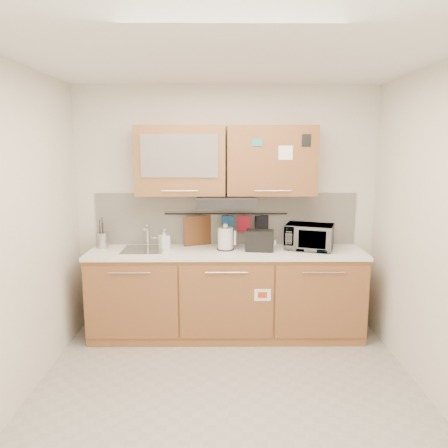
{
  "coord_description": "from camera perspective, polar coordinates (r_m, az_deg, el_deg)",
  "views": [
    {
      "loc": [
        -0.05,
        -3.17,
        1.98
      ],
      "look_at": [
        -0.02,
        1.05,
        1.22
      ],
      "focal_mm": 35.0,
      "sensor_mm": 36.0,
      "label": 1
    }
  ],
  "objects": [
    {
      "name": "upper_cabinets",
      "position": [
        4.49,
        0.21,
        8.3
      ],
      "size": [
        1.82,
        0.37,
        0.7
      ],
      "color": "#9C6B37",
      "rests_on": "wall_back"
    },
    {
      "name": "sink",
      "position": [
        4.57,
        -10.43,
        -3.31
      ],
      "size": [
        0.42,
        0.4,
        0.26
      ],
      "color": "silver",
      "rests_on": "countertop"
    },
    {
      "name": "oven_mitt",
      "position": [
        4.68,
        0.47,
        -0.18
      ],
      "size": [
        0.13,
        0.04,
        0.21
      ],
      "primitive_type": "cube",
      "rotation": [
        0.0,
        0.0,
        -0.07
      ],
      "color": "navy",
      "rests_on": "utensil_rail"
    },
    {
      "name": "cutting_board",
      "position": [
        4.71,
        -3.24,
        -1.52
      ],
      "size": [
        0.33,
        0.17,
        0.43
      ],
      "primitive_type": "cube",
      "rotation": [
        0.0,
        0.0,
        0.43
      ],
      "color": "brown",
      "rests_on": "utensil_rail"
    },
    {
      "name": "soap_bottle",
      "position": [
        4.59,
        -7.81,
        -1.91
      ],
      "size": [
        0.13,
        0.13,
        0.21
      ],
      "primitive_type": "imported",
      "rotation": [
        0.0,
        0.0,
        0.54
      ],
      "color": "#999999",
      "rests_on": "countertop"
    },
    {
      "name": "kettle",
      "position": [
        4.49,
        0.2,
        -1.99
      ],
      "size": [
        0.2,
        0.18,
        0.28
      ],
      "rotation": [
        0.0,
        0.0,
        -0.11
      ],
      "color": "silver",
      "rests_on": "countertop"
    },
    {
      "name": "utensil_crock",
      "position": [
        4.76,
        -15.61,
        -2.02
      ],
      "size": [
        0.16,
        0.16,
        0.32
      ],
      "rotation": [
        0.0,
        0.0,
        0.27
      ],
      "color": "#ABABAF",
      "rests_on": "countertop"
    },
    {
      "name": "utensil_rail",
      "position": [
        4.67,
        0.25,
        1.35
      ],
      "size": [
        1.3,
        0.02,
        0.02
      ],
      "primitive_type": "cylinder",
      "rotation": [
        0.0,
        1.57,
        0.0
      ],
      "color": "black",
      "rests_on": "backsplash"
    },
    {
      "name": "pot_holder",
      "position": [
        4.68,
        2.61,
        0.06
      ],
      "size": [
        0.14,
        0.03,
        0.17
      ],
      "primitive_type": "cube",
      "rotation": [
        0.0,
        0.0,
        0.05
      ],
      "color": "#B11730",
      "rests_on": "utensil_rail"
    },
    {
      "name": "toaster",
      "position": [
        4.46,
        4.68,
        -2.14
      ],
      "size": [
        0.3,
        0.21,
        0.21
      ],
      "rotation": [
        0.0,
        0.0,
        -0.15
      ],
      "color": "black",
      "rests_on": "countertop"
    },
    {
      "name": "backsplash",
      "position": [
        4.72,
        0.25,
        0.7
      ],
      "size": [
        2.8,
        0.02,
        0.56
      ],
      "primitive_type": "cube",
      "color": "silver",
      "rests_on": "countertop"
    },
    {
      "name": "dark_pouch",
      "position": [
        4.7,
        4.94,
        -0.27
      ],
      "size": [
        0.15,
        0.09,
        0.22
      ],
      "primitive_type": "cube",
      "rotation": [
        0.0,
        0.0,
        0.35
      ],
      "color": "black",
      "rests_on": "utensil_rail"
    },
    {
      "name": "countertop",
      "position": [
        4.49,
        0.29,
        -3.71
      ],
      "size": [
        2.82,
        0.62,
        0.04
      ],
      "primitive_type": "cube",
      "color": "white",
      "rests_on": "base_cabinet"
    },
    {
      "name": "ceiling",
      "position": [
        3.23,
        0.59,
        21.27
      ],
      "size": [
        3.2,
        3.2,
        0.0
      ],
      "primitive_type": "plane",
      "rotation": [
        3.14,
        0.0,
        0.0
      ],
      "color": "white",
      "rests_on": "wall_back"
    },
    {
      "name": "range_hood",
      "position": [
        4.45,
        0.28,
        2.99
      ],
      "size": [
        0.6,
        0.46,
        0.1
      ],
      "primitive_type": "cube",
      "color": "black",
      "rests_on": "upper_cabinets"
    },
    {
      "name": "wall_back",
      "position": [
        4.72,
        0.24,
        1.92
      ],
      "size": [
        3.2,
        0.0,
        3.2
      ],
      "primitive_type": "plane",
      "rotation": [
        1.57,
        0.0,
        0.0
      ],
      "color": "silver",
      "rests_on": "ground"
    },
    {
      "name": "wall_left",
      "position": [
        3.59,
        -25.92,
        -1.76
      ],
      "size": [
        0.0,
        3.0,
        3.0
      ],
      "primitive_type": "plane",
      "rotation": [
        1.57,
        0.0,
        1.57
      ],
      "color": "silver",
      "rests_on": "ground"
    },
    {
      "name": "floor",
      "position": [
        3.74,
        0.51,
        -21.79
      ],
      "size": [
        3.2,
        3.2,
        0.0
      ],
      "primitive_type": "plane",
      "color": "#9E9993",
      "rests_on": "ground"
    },
    {
      "name": "base_cabinet",
      "position": [
        4.64,
        0.28,
        -9.64
      ],
      "size": [
        2.8,
        0.64,
        0.88
      ],
      "color": "#9C6B37",
      "rests_on": "floor"
    },
    {
      "name": "wall_right",
      "position": [
        3.64,
        26.65,
        -1.67
      ],
      "size": [
        0.0,
        3.0,
        3.0
      ],
      "primitive_type": "plane",
      "rotation": [
        1.57,
        0.0,
        -1.57
      ],
      "color": "silver",
      "rests_on": "ground"
    },
    {
      "name": "microwave",
      "position": [
        4.59,
        11.06,
        -1.66
      ],
      "size": [
        0.55,
        0.46,
        0.26
      ],
      "primitive_type": "imported",
      "rotation": [
        0.0,
        0.0,
        -0.34
      ],
      "color": "#999999",
      "rests_on": "countertop"
    }
  ]
}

